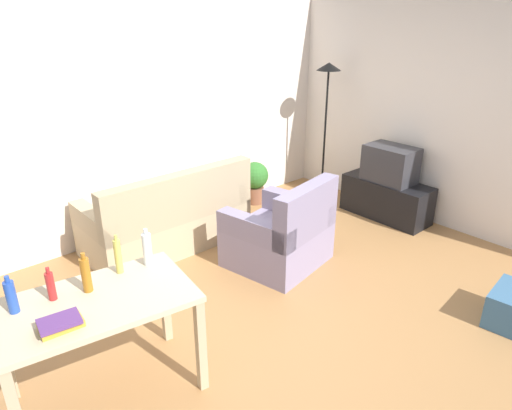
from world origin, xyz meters
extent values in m
cube|color=#9E7042|center=(0.00, 0.00, -0.01)|extent=(5.20, 4.40, 0.02)
cube|color=silver|center=(0.00, 2.20, 1.35)|extent=(5.20, 0.10, 2.70)
cube|color=beige|center=(2.60, 0.00, 1.35)|extent=(0.10, 4.40, 2.70)
cube|color=tan|center=(-0.22, 1.65, 0.20)|extent=(1.75, 0.84, 0.40)
cube|color=tan|center=(-0.22, 1.31, 0.66)|extent=(1.75, 0.16, 0.52)
cube|color=tan|center=(0.58, 1.65, 0.51)|extent=(0.16, 0.84, 0.22)
cube|color=tan|center=(-1.01, 1.65, 0.51)|extent=(0.16, 0.84, 0.22)
cube|color=black|center=(2.25, 0.46, 0.24)|extent=(0.44, 1.10, 0.48)
cube|color=#2D2D33|center=(2.25, 0.46, 0.70)|extent=(0.40, 0.60, 0.44)
cube|color=black|center=(2.46, 0.46, 0.70)|extent=(0.01, 0.52, 0.36)
cylinder|color=black|center=(2.25, 1.52, 0.01)|extent=(0.26, 0.26, 0.03)
cylinder|color=black|center=(2.25, 1.52, 0.87)|extent=(0.03, 0.03, 1.68)
cone|color=black|center=(2.25, 1.52, 1.76)|extent=(0.32, 0.32, 0.10)
cube|color=#C6B28E|center=(-1.67, 0.02, 0.74)|extent=(1.29, 0.87, 0.04)
cube|color=tan|center=(-1.16, -0.37, 0.36)|extent=(0.07, 0.07, 0.72)
cube|color=tan|center=(-2.18, 0.40, 0.36)|extent=(0.07, 0.07, 0.72)
cube|color=tan|center=(-1.07, 0.24, 0.36)|extent=(0.07, 0.07, 0.72)
cylinder|color=brown|center=(1.31, 1.90, 0.11)|extent=(0.24, 0.24, 0.22)
sphere|color=#2D6B28|center=(1.31, 1.90, 0.39)|extent=(0.36, 0.36, 0.36)
cube|color=gray|center=(0.43, 0.55, 0.20)|extent=(1.04, 0.99, 0.40)
cube|color=slate|center=(0.49, 0.21, 0.66)|extent=(0.91, 0.32, 0.52)
cube|color=gray|center=(0.79, 0.62, 0.51)|extent=(0.31, 0.86, 0.22)
cube|color=gray|center=(0.07, 0.48, 0.51)|extent=(0.31, 0.86, 0.22)
cylinder|color=#2347A3|center=(-2.09, 0.21, 0.86)|extent=(0.06, 0.06, 0.21)
cylinder|color=#2347A3|center=(-2.09, 0.21, 0.99)|extent=(0.03, 0.03, 0.04)
cylinder|color=#AD2323|center=(-1.87, 0.19, 0.85)|extent=(0.05, 0.05, 0.19)
cylinder|color=#AD2323|center=(-1.87, 0.19, 0.97)|extent=(0.02, 0.02, 0.04)
cylinder|color=#9E6019|center=(-1.66, 0.14, 0.88)|extent=(0.06, 0.06, 0.24)
cylinder|color=#9E6019|center=(-1.66, 0.14, 1.02)|extent=(0.03, 0.03, 0.04)
cylinder|color=#BCB24C|center=(-1.41, 0.21, 0.88)|extent=(0.05, 0.05, 0.25)
cylinder|color=#BCB24C|center=(-1.41, 0.21, 1.03)|extent=(0.02, 0.02, 0.04)
cylinder|color=silver|center=(-1.20, 0.18, 0.88)|extent=(0.06, 0.06, 0.24)
cylinder|color=silver|center=(-1.20, 0.18, 1.02)|extent=(0.03, 0.03, 0.04)
cube|color=#B7932D|center=(-1.93, -0.12, 0.78)|extent=(0.25, 0.16, 0.04)
cube|color=#593372|center=(-1.94, -0.13, 0.81)|extent=(0.24, 0.19, 0.02)
camera|label=1|loc=(-2.51, -2.46, 2.44)|focal=32.22mm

